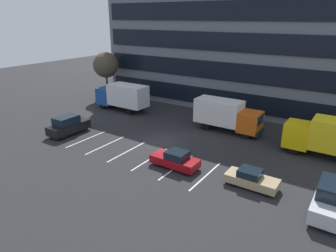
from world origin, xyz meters
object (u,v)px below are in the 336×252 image
Objects in this scene: sedan_tan at (251,179)px; suv_silver at (332,199)px; box_truck_yellow_all at (332,137)px; suv_black at (68,125)px; box_truck_orange at (227,114)px; sedan_maroon at (175,160)px; box_truck_blue at (122,96)px; bare_tree at (106,65)px.

sedan_tan is 5.43m from suv_silver.
suv_black is (-24.46, -9.34, -1.03)m from box_truck_yellow_all.
sedan_tan is 0.85× the size of suv_black.
box_truck_orange is 10.58m from sedan_maroon.
box_truck_blue is 1.00× the size of box_truck_yellow_all.
suv_silver is 0.67× the size of bare_tree.
box_truck_yellow_all reaches higher than sedan_maroon.
box_truck_orange is 0.96× the size of box_truck_blue.
bare_tree reaches higher than suv_black.
sedan_maroon is at bearing -32.46° from bare_tree.
sedan_maroon is at bearing -138.54° from box_truck_yellow_all.
box_truck_orange is 1.92× the size of sedan_tan.
box_truck_orange is 1.80× the size of sedan_maroon.
box_truck_blue is (-14.98, -0.42, 0.08)m from box_truck_orange.
sedan_tan is 30.77m from bare_tree.
box_truck_yellow_all reaches higher than sedan_tan.
sedan_tan is at bearing 176.50° from suv_silver.
suv_black reaches higher than sedan_tan.
bare_tree is (-21.12, 2.92, 3.25)m from box_truck_orange.
suv_silver reaches higher than suv_black.
sedan_maroon is 0.87× the size of suv_silver.
bare_tree is (-6.14, 3.34, 3.17)m from box_truck_blue.
sedan_maroon is 6.49m from sedan_tan.
box_truck_blue is at bearing 155.96° from sedan_tan.
sedan_tan is 20.33m from suv_black.
sedan_maroon is at bearing -0.11° from suv_black.
sedan_tan is at bearing 1.42° from suv_black.
box_truck_blue is 28.62m from suv_silver.
sedan_maroon is at bearing -175.32° from sedan_tan.
sedan_maroon is 13.86m from suv_black.
suv_silver is (26.83, -9.89, -0.98)m from box_truck_blue.
box_truck_blue reaches higher than box_truck_orange.
box_truck_yellow_all is 14.20m from sedan_maroon.
box_truck_yellow_all is at bearing 97.90° from suv_silver.
suv_black is 15.80m from bare_tree.
sedan_maroon is 0.91× the size of suv_black.
bare_tree reaches higher than sedan_tan.
box_truck_yellow_all reaches higher than box_truck_orange.
box_truck_blue is 23.50m from sedan_tan.
sedan_tan is at bearing -115.08° from box_truck_yellow_all.
bare_tree is at bearing 147.54° from sedan_maroon.
suv_silver is (11.87, 0.20, 0.34)m from sedan_maroon.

